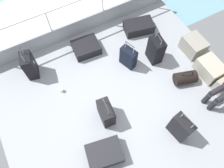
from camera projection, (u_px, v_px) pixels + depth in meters
name	position (u px, v px, depth m)	size (l,w,h in m)	color
ground_plane	(121.00, 99.00, 4.77)	(4.40, 5.20, 0.06)	gray
gunwale_port	(79.00, 27.00, 5.44)	(0.06, 5.20, 0.45)	gray
railing_port	(76.00, 10.00, 4.95)	(0.04, 4.20, 1.02)	silver
sea_wake	(62.00, 9.00, 6.53)	(12.00, 12.00, 0.01)	#6B99A8
cargo_crate_0	(193.00, 46.00, 5.20)	(0.58, 0.43, 0.38)	gray
cargo_crate_1	(210.00, 69.00, 4.90)	(0.64, 0.44, 0.36)	#9E9989
suitcase_0	(30.00, 66.00, 4.77)	(0.42, 0.32, 0.86)	black
suitcase_1	(106.00, 113.00, 4.32)	(0.47, 0.29, 0.70)	black
suitcase_2	(128.00, 57.00, 4.94)	(0.43, 0.31, 0.76)	black
suitcase_3	(155.00, 50.00, 4.96)	(0.41, 0.29, 0.79)	black
suitcase_4	(86.00, 47.00, 5.27)	(0.59, 0.68, 0.23)	black
suitcase_5	(139.00, 27.00, 5.57)	(0.60, 0.82, 0.25)	black
suitcase_6	(180.00, 128.00, 4.10)	(0.44, 0.27, 0.84)	black
suitcase_7	(104.00, 153.00, 4.06)	(0.60, 0.74, 0.26)	black
duffel_bag	(185.00, 78.00, 4.82)	(0.43, 0.55, 0.42)	black
paper_cup	(61.00, 90.00, 4.79)	(0.08, 0.08, 0.10)	white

